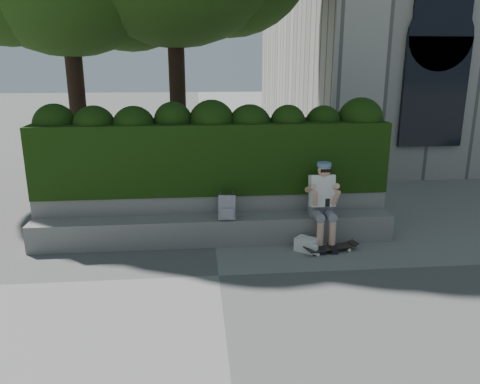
{
  "coord_description": "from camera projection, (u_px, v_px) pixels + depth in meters",
  "views": [
    {
      "loc": [
        -0.28,
        -6.1,
        2.96
      ],
      "look_at": [
        0.4,
        1.0,
        0.95
      ],
      "focal_mm": 35.0,
      "sensor_mm": 36.0,
      "label": 1
    }
  ],
  "objects": [
    {
      "name": "bench_ledge",
      "position": [
        215.0,
        230.0,
        7.81
      ],
      "size": [
        6.0,
        0.45,
        0.45
      ],
      "primitive_type": "cube",
      "color": "gray",
      "rests_on": "ground"
    },
    {
      "name": "backpack_plaid",
      "position": [
        227.0,
        207.0,
        7.61
      ],
      "size": [
        0.29,
        0.19,
        0.4
      ],
      "primitive_type": "cube",
      "rotation": [
        0.0,
        0.0,
        -0.15
      ],
      "color": "#A5A6AA",
      "rests_on": "bench_ledge"
    },
    {
      "name": "hedge",
      "position": [
        212.0,
        156.0,
        8.17
      ],
      "size": [
        6.0,
        1.0,
        1.2
      ],
      "primitive_type": "cube",
      "color": "black",
      "rests_on": "planter_wall"
    },
    {
      "name": "ground",
      "position": [
        219.0,
        276.0,
        6.67
      ],
      "size": [
        80.0,
        80.0,
        0.0
      ],
      "primitive_type": "plane",
      "color": "slate",
      "rests_on": "ground"
    },
    {
      "name": "person",
      "position": [
        323.0,
        200.0,
        7.65
      ],
      "size": [
        0.4,
        0.76,
        1.38
      ],
      "color": "slate",
      "rests_on": "ground"
    },
    {
      "name": "skateboard",
      "position": [
        331.0,
        248.0,
        7.48
      ],
      "size": [
        0.83,
        0.38,
        0.08
      ],
      "rotation": [
        0.0,
        0.0,
        0.24
      ],
      "color": "black",
      "rests_on": "ground"
    },
    {
      "name": "planter_wall",
      "position": [
        213.0,
        213.0,
        8.22
      ],
      "size": [
        6.0,
        0.5,
        0.75
      ],
      "primitive_type": "cube",
      "color": "gray",
      "rests_on": "ground"
    },
    {
      "name": "backpack_ground",
      "position": [
        306.0,
        244.0,
        7.51
      ],
      "size": [
        0.41,
        0.4,
        0.22
      ],
      "primitive_type": "cube",
      "rotation": [
        0.0,
        0.0,
        -0.72
      ],
      "color": "white",
      "rests_on": "ground"
    }
  ]
}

